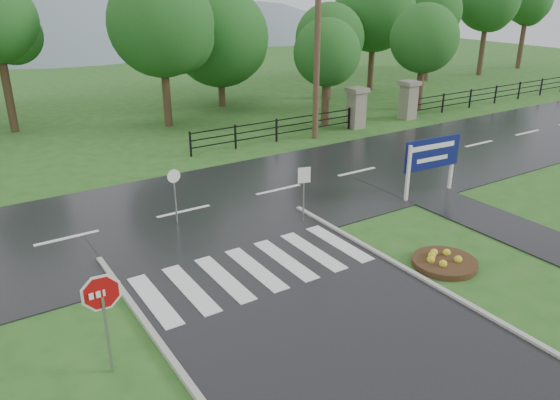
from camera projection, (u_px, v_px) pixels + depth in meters
ground at (375, 368)px, 11.56m from camera, size 120.00×120.00×0.00m
main_road at (184, 212)px, 19.35m from camera, size 90.00×8.00×0.04m
walkway at (480, 217)px, 18.97m from camera, size 2.20×11.00×0.04m
crosswalk at (255, 269)px, 15.43m from camera, size 6.50×2.80×0.02m
pillar_west at (356, 107)px, 30.15m from camera, size 1.00×1.00×2.24m
pillar_east at (408, 99)px, 32.17m from camera, size 1.00×1.00×2.24m
fence_west at (277, 128)px, 27.67m from camera, size 9.58×0.08×1.20m
fence_east at (519, 89)px, 37.76m from camera, size 20.58×0.08×1.20m
hills at (43, 177)px, 69.74m from camera, size 102.00×48.00×48.00m
treeline at (100, 127)px, 30.76m from camera, size 83.20×5.20×10.00m
stop_sign at (103, 301)px, 10.82m from camera, size 1.09×0.13×2.45m
estate_billboard at (432, 156)px, 20.37m from camera, size 2.58×0.27×2.26m
flower_bed at (445, 261)px, 15.67m from camera, size 1.85×1.85×0.37m
reg_sign_small at (304, 183)px, 18.04m from camera, size 0.43×0.13×1.97m
reg_sign_round at (175, 189)px, 17.92m from camera, size 0.46×0.07×1.96m
utility_pole_east at (317, 46)px, 26.86m from camera, size 1.62×0.45×9.20m
entrance_tree_left at (327, 53)px, 29.76m from camera, size 3.69×3.69×5.87m
entrance_tree_right at (424, 39)px, 33.41m from camera, size 4.20×4.20×6.50m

